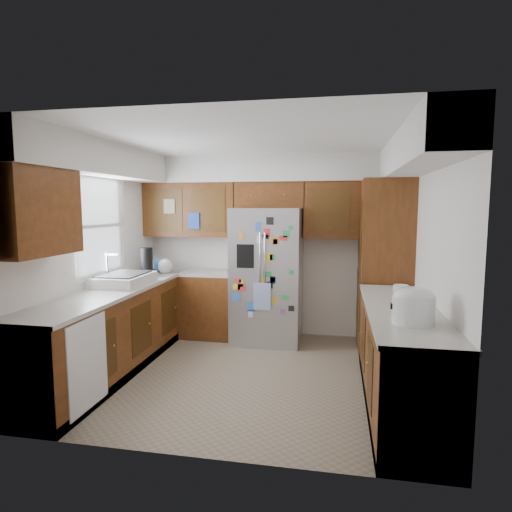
{
  "coord_description": "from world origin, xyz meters",
  "views": [
    {
      "loc": [
        0.91,
        -4.39,
        1.82
      ],
      "look_at": [
        0.01,
        0.35,
        1.26
      ],
      "focal_mm": 30.0,
      "sensor_mm": 36.0,
      "label": 1
    }
  ],
  "objects_px": {
    "pantry": "(384,266)",
    "rice_cooker": "(413,304)",
    "fridge": "(267,276)",
    "paper_towel": "(401,302)"
  },
  "relations": [
    {
      "from": "rice_cooker",
      "to": "paper_towel",
      "type": "relative_size",
      "value": 1.23
    },
    {
      "from": "pantry",
      "to": "rice_cooker",
      "type": "height_order",
      "value": "pantry"
    },
    {
      "from": "pantry",
      "to": "fridge",
      "type": "xyz_separation_m",
      "value": [
        -1.5,
        0.05,
        -0.17
      ]
    },
    {
      "from": "paper_towel",
      "to": "rice_cooker",
      "type": "bearing_deg",
      "value": -62.27
    },
    {
      "from": "pantry",
      "to": "rice_cooker",
      "type": "bearing_deg",
      "value": -90.01
    },
    {
      "from": "pantry",
      "to": "rice_cooker",
      "type": "xyz_separation_m",
      "value": [
        -0.0,
        -2.14,
        -0.01
      ]
    },
    {
      "from": "pantry",
      "to": "fridge",
      "type": "bearing_deg",
      "value": 177.94
    },
    {
      "from": "fridge",
      "to": "rice_cooker",
      "type": "xyz_separation_m",
      "value": [
        1.5,
        -2.19,
        0.17
      ]
    },
    {
      "from": "pantry",
      "to": "fridge",
      "type": "height_order",
      "value": "pantry"
    },
    {
      "from": "fridge",
      "to": "rice_cooker",
      "type": "distance_m",
      "value": 2.66
    }
  ]
}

